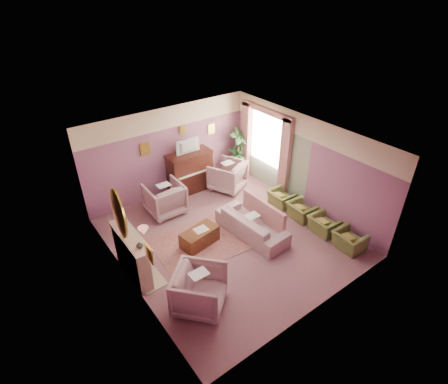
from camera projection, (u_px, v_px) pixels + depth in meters
floor at (228, 237)px, 9.44m from camera, size 5.50×6.00×0.01m
ceiling at (228, 141)px, 7.95m from camera, size 5.50×6.00×0.01m
wall_back at (169, 152)px, 10.74m from camera, size 5.50×0.02×2.80m
wall_front at (323, 261)px, 6.65m from camera, size 5.50×0.02×2.80m
wall_left at (123, 235)px, 7.31m from camera, size 0.02×6.00×2.80m
wall_right at (304, 163)px, 10.08m from camera, size 0.02×6.00×2.80m
picture_rail_band at (166, 118)px, 10.16m from camera, size 5.50×0.01×0.65m
stripe_panel at (272, 157)px, 11.13m from camera, size 0.01×3.00×2.15m
fireplace_surround at (132, 257)px, 7.97m from camera, size 0.30×1.40×1.10m
fireplace_inset at (137, 260)px, 8.10m from camera, size 0.18×0.72×0.68m
fire_ember at (140, 265)px, 8.22m from camera, size 0.06×0.54×0.10m
mantel_shelf at (130, 237)px, 7.69m from camera, size 0.40×1.55×0.07m
hearth at (143, 270)px, 8.36m from camera, size 0.55×1.50×0.02m
mirror_frame at (119, 214)px, 7.26m from camera, size 0.04×0.72×1.20m
mirror_glass at (120, 214)px, 7.27m from camera, size 0.01×0.60×1.06m
sconce_shade at (143, 231)px, 6.48m from camera, size 0.20×0.20×0.16m
piano at (190, 172)px, 11.17m from camera, size 1.40×0.60×1.30m
piano_keyshelf at (196, 175)px, 10.89m from camera, size 1.30×0.12×0.06m
piano_keys at (196, 174)px, 10.87m from camera, size 1.20×0.08×0.02m
piano_top at (189, 154)px, 10.82m from camera, size 1.45×0.65×0.04m
television at (189, 146)px, 10.63m from camera, size 0.80×0.12×0.48m
print_back_left at (145, 149)px, 10.14m from camera, size 0.30×0.03×0.38m
print_back_right at (211, 129)px, 11.29m from camera, size 0.26×0.03×0.34m
print_back_mid at (183, 130)px, 10.65m from camera, size 0.22×0.03×0.26m
print_left_wall at (149, 254)px, 6.34m from camera, size 0.03×0.28×0.36m
window_blind at (267, 137)px, 10.95m from camera, size 0.03×1.40×1.80m
curtain_left at (285, 160)px, 10.50m from camera, size 0.16×0.34×2.60m
curtain_right at (246, 140)px, 11.75m from camera, size 0.16×0.34×2.60m
pelmet at (267, 111)px, 10.46m from camera, size 0.16×2.20×0.16m
mantel_plant at (119, 219)px, 7.98m from camera, size 0.16×0.16×0.28m
mantel_vase at (139, 245)px, 7.29m from camera, size 0.16×0.16×0.16m
area_rug at (203, 242)px, 9.25m from camera, size 2.64×1.99×0.01m
coffee_table at (200, 237)px, 9.08m from camera, size 1.07×0.65×0.45m
table_paper at (201, 229)px, 8.98m from camera, size 0.35×0.28×0.01m
sofa at (252, 221)px, 9.33m from camera, size 0.71×2.12×0.86m
sofa_throw at (263, 211)px, 9.44m from camera, size 0.11×1.61×0.59m
floral_armchair_left at (165, 197)px, 10.16m from camera, size 1.01×1.01×1.05m
floral_armchair_right at (228, 174)px, 11.32m from camera, size 1.01×1.01×1.05m
floral_armchair_front at (200, 288)px, 7.21m from camera, size 1.01×1.01×1.05m
olive_chair_a at (350, 238)px, 8.89m from camera, size 0.52×0.75×0.64m
olive_chair_b at (324, 223)px, 9.45m from camera, size 0.52×0.75×0.64m
olive_chair_c at (302, 209)px, 10.01m from camera, size 0.52×0.75×0.64m
olive_chair_d at (281, 196)px, 10.57m from camera, size 0.52×0.75×0.64m
side_table at (236, 167)px, 12.10m from camera, size 0.52×0.52×0.70m
side_plant_big at (236, 154)px, 11.82m from camera, size 0.30×0.30×0.34m
side_plant_small at (240, 155)px, 11.83m from camera, size 0.16×0.16×0.28m
palm_pot at (238, 170)px, 12.29m from camera, size 0.34×0.34×0.34m
palm_plant at (239, 147)px, 11.82m from camera, size 0.76×0.76×1.44m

